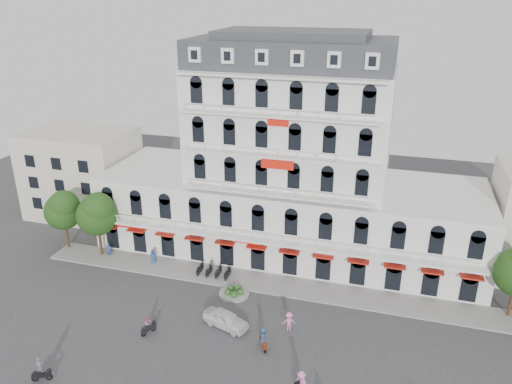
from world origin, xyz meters
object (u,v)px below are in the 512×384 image
(rider_west, at_px, (40,370))
(rider_east, at_px, (263,338))
(parked_car, at_px, (226,319))
(rider_center, at_px, (301,383))
(rider_southwest, at_px, (148,325))

(rider_west, xyz_separation_m, rider_east, (16.34, 8.84, 0.03))
(parked_car, bearing_deg, rider_center, -109.71)
(rider_west, height_order, rider_southwest, rider_west)
(parked_car, relative_size, rider_southwest, 2.41)
(rider_southwest, bearing_deg, rider_west, 172.19)
(rider_west, relative_size, rider_southwest, 1.21)
(rider_east, bearing_deg, parked_car, 31.76)
(parked_car, relative_size, rider_center, 1.99)
(parked_car, height_order, rider_center, rider_center)
(rider_southwest, height_order, rider_east, rider_east)
(rider_center, bearing_deg, rider_east, 178.80)
(rider_west, relative_size, rider_center, 1.00)
(rider_southwest, distance_m, rider_east, 10.83)
(parked_car, distance_m, rider_center, 10.85)
(parked_car, bearing_deg, rider_southwest, 132.85)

